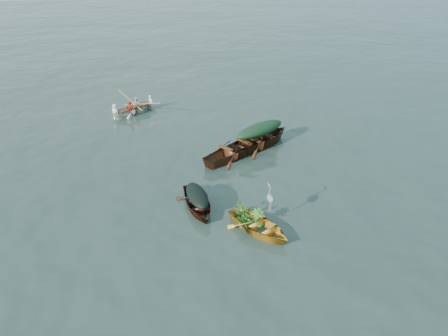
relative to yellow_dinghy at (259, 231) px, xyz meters
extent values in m
plane|color=#2D3F37|center=(0.62, 1.64, 0.00)|extent=(140.00, 140.00, 0.00)
imported|color=orange|center=(0.00, 0.00, 0.00)|extent=(2.51, 3.24, 0.79)
imported|color=#4C1B11|center=(-1.62, 1.85, 0.00)|extent=(1.37, 3.27, 0.77)
imported|color=#572F14|center=(2.16, 6.21, 0.00)|extent=(5.13, 3.72, 1.20)
imported|color=#552A15|center=(0.73, 5.45, 0.00)|extent=(4.52, 3.43, 1.04)
imported|color=white|center=(-3.01, 12.15, 0.00)|extent=(3.56, 2.93, 0.81)
ellipsoid|color=black|center=(-1.62, 1.85, 0.58)|extent=(0.75, 1.80, 0.40)
ellipsoid|color=#15341D|center=(2.16, 6.21, 0.86)|extent=(2.82, 2.05, 0.52)
imported|color=#1F5F19|center=(-0.23, 0.50, 0.70)|extent=(1.03, 1.12, 0.60)
imported|color=silver|center=(-3.01, 12.15, 0.79)|extent=(2.61, 2.23, 0.76)
camera|label=1|loc=(-4.03, -10.88, 8.23)|focal=35.00mm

